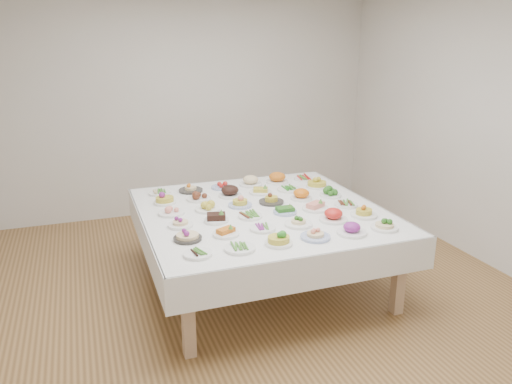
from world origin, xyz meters
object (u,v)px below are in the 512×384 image
object	(u,v)px
dish_0	(198,253)
dish_35	(303,178)
dish_18	(171,210)
display_table	(261,217)

from	to	relation	value
dish_0	dish_35	bearing A→B (deg)	45.04
dish_18	dish_35	bearing A→B (deg)	21.52
dish_0	display_table	bearing A→B (deg)	45.13
display_table	dish_35	world-z (taller)	dish_35
dish_0	dish_18	world-z (taller)	dish_18
dish_0	dish_35	size ratio (longest dim) A/B	1.00
dish_0	dish_18	size ratio (longest dim) A/B	0.91
dish_18	dish_35	size ratio (longest dim) A/B	1.11
display_table	dish_35	bearing A→B (deg)	44.95
display_table	dish_0	world-z (taller)	dish_0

